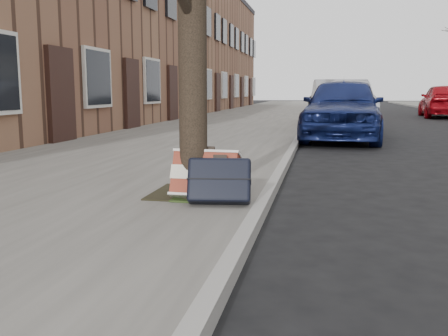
% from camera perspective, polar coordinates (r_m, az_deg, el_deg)
% --- Properties ---
extents(ground, '(120.00, 120.00, 0.00)m').
position_cam_1_polar(ground, '(4.02, 20.75, -9.00)').
color(ground, black).
rests_on(ground, ground).
extents(near_sidewalk, '(5.00, 70.00, 0.12)m').
position_cam_1_polar(near_sidewalk, '(19.05, 2.12, 5.42)').
color(near_sidewalk, slate).
rests_on(near_sidewalk, ground).
extents(house_near, '(6.80, 40.00, 7.00)m').
position_cam_1_polar(house_near, '(21.82, -13.40, 14.67)').
color(house_near, brown).
rests_on(house_near, ground).
extents(dirt_patch, '(0.85, 0.85, 0.02)m').
position_cam_1_polar(dirt_patch, '(5.26, -3.50, -2.86)').
color(dirt_patch, black).
rests_on(dirt_patch, near_sidewalk).
extents(suitcase_red, '(0.65, 0.37, 0.50)m').
position_cam_1_polar(suitcase_red, '(4.90, -2.15, -0.84)').
color(suitcase_red, maroon).
rests_on(suitcase_red, near_sidewalk).
extents(suitcase_navy, '(0.63, 0.42, 0.47)m').
position_cam_1_polar(suitcase_navy, '(4.72, -0.53, -1.42)').
color(suitcase_navy, black).
rests_on(suitcase_navy, near_sidewalk).
extents(car_near_front, '(2.16, 4.63, 1.53)m').
position_cam_1_polar(car_near_front, '(12.50, 13.47, 6.64)').
color(car_near_front, navy).
rests_on(car_near_front, ground).
extents(car_near_mid, '(1.98, 4.81, 1.55)m').
position_cam_1_polar(car_near_mid, '(16.17, 13.20, 7.12)').
color(car_near_mid, '#AAACB2').
rests_on(car_near_mid, ground).
extents(car_near_back, '(3.19, 4.96, 1.27)m').
position_cam_1_polar(car_near_back, '(27.84, 12.61, 7.48)').
color(car_near_back, '#323337').
rests_on(car_near_back, ground).
extents(car_far_back, '(2.15, 4.59, 1.52)m').
position_cam_1_polar(car_far_back, '(24.49, 23.80, 7.08)').
color(car_far_back, '#990810').
rests_on(car_far_back, ground).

